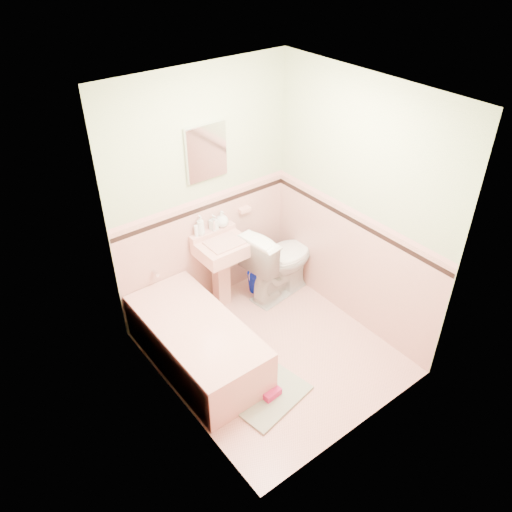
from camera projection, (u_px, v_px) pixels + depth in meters
floor at (272, 352)px, 4.98m from camera, size 2.20×2.20×0.00m
ceiling at (278, 95)px, 3.56m from camera, size 2.20×2.20×0.00m
wall_back at (203, 196)px, 4.98m from camera, size 2.50×0.00×2.50m
wall_front at (375, 314)px, 3.55m from camera, size 2.50×0.00×2.50m
wall_left at (169, 291)px, 3.77m from camera, size 0.00×2.50×2.50m
wall_right at (357, 209)px, 4.77m from camera, size 0.00×2.50×2.50m
wainscot_back at (207, 251)px, 5.35m from camera, size 2.00×0.00×2.00m
wainscot_front at (362, 377)px, 3.93m from camera, size 2.00×0.00×2.00m
wainscot_left at (178, 353)px, 4.14m from camera, size 0.00×2.20×2.20m
wainscot_right at (349, 266)px, 5.13m from camera, size 0.00×2.20×2.20m
accent_back at (205, 208)px, 5.05m from camera, size 2.00×0.00×2.00m
accent_front at (370, 327)px, 3.64m from camera, size 2.00×0.00×2.00m
accent_left at (173, 303)px, 3.85m from camera, size 0.00×2.20×2.20m
accent_right at (354, 221)px, 4.84m from camera, size 0.00×2.20×2.20m
cap_back at (204, 199)px, 4.99m from camera, size 2.00×0.00×2.00m
cap_front at (372, 316)px, 3.58m from camera, size 2.00×0.00×2.00m
cap_left at (172, 293)px, 3.79m from camera, size 0.00×2.20×2.20m
cap_right at (355, 212)px, 4.78m from camera, size 0.00×2.20×2.20m
bathtub at (197, 344)px, 4.75m from camera, size 0.70×1.50×0.45m
tub_faucet at (155, 273)px, 4.99m from camera, size 0.04×0.12×0.04m
sink at (224, 275)px, 5.33m from camera, size 0.52×0.48×0.81m
sink_faucet at (214, 225)px, 5.12m from camera, size 0.02×0.02×0.10m
medicine_cabinet at (206, 152)px, 4.73m from camera, size 0.43×0.04×0.53m
soap_dish at (244, 210)px, 5.37m from camera, size 0.13×0.07×0.04m
soap_bottle_left at (200, 225)px, 5.06m from camera, size 0.10×0.10×0.21m
soap_bottle_mid at (214, 222)px, 5.15m from camera, size 0.08×0.08×0.16m
soap_bottle_right at (222, 219)px, 5.20m from camera, size 0.16×0.16×0.17m
tube at (196, 231)px, 5.06m from camera, size 0.05×0.05×0.12m
toilet at (279, 261)px, 5.51m from camera, size 0.89×0.58×0.85m
bucket at (257, 281)px, 5.72m from camera, size 0.27×0.27×0.23m
bath_mat at (270, 396)px, 4.52m from camera, size 0.74×0.56×0.03m
shoe at (272, 394)px, 4.48m from camera, size 0.17×0.09×0.07m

